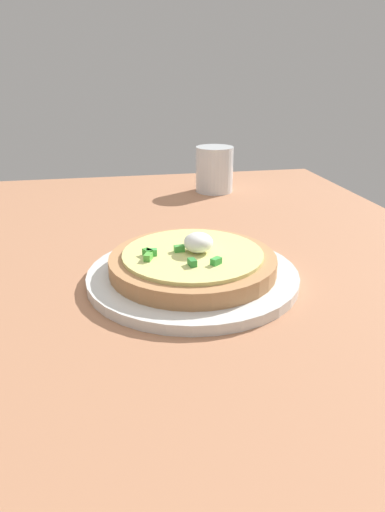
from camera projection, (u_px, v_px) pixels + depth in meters
The scene contains 4 objects.
dining_table at pixel (219, 290), 60.00cm from camera, with size 125.13×78.57×3.37cm, color #A87050.
plate at pixel (192, 275), 58.66cm from camera, with size 26.84×26.84×1.32cm, color silver.
pizza at pixel (193, 261), 57.89cm from camera, with size 21.13×21.13×5.09cm.
cup_near at pixel (214, 172), 99.13cm from camera, with size 8.09×8.09×9.65cm.
Camera 1 is at (52.09, -13.48, 28.81)cm, focal length 32.06 mm.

